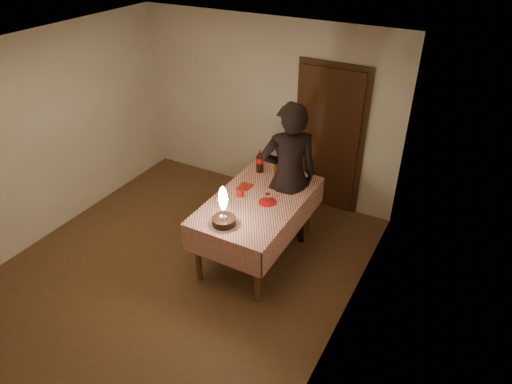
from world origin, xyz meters
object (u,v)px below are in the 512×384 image
cola_bottle (260,161)px  red_cup (240,192)px  dining_table (258,207)px  red_plate (268,202)px  clear_cup (268,197)px  birthday_cake (224,215)px  amber_bottle_left (276,165)px  photographer (289,176)px  amber_bottle_right (299,173)px

cola_bottle → red_cup: bearing=-83.7°
dining_table → red_cup: (-0.23, -0.04, 0.16)m
red_plate → red_cup: bearing=-175.3°
red_plate → clear_cup: clear_cup is taller
dining_table → clear_cup: (0.11, 0.03, 0.15)m
birthday_cake → cola_bottle: 1.25m
red_plate → amber_bottle_left: bearing=108.4°
dining_table → clear_cup: 0.19m
birthday_cake → photographer: photographer is taller
dining_table → clear_cup: bearing=15.8°
amber_bottle_left → photographer: bearing=-39.8°
red_plate → clear_cup: size_ratio=2.44×
red_plate → clear_cup: 0.06m
clear_cup → cola_bottle: cola_bottle is taller
amber_bottle_left → amber_bottle_right: 0.34m
cola_bottle → amber_bottle_right: cola_bottle is taller
amber_bottle_right → dining_table: bearing=-111.0°
dining_table → birthday_cake: birthday_cake is taller
red_cup → photographer: bearing=48.1°
cola_bottle → amber_bottle_right: 0.54m
dining_table → amber_bottle_left: amber_bottle_left is taller
amber_bottle_left → clear_cup: bearing=-72.1°
red_plate → photographer: bearing=82.2°
birthday_cake → red_cup: (-0.15, 0.59, -0.07)m
photographer → red_plate: bearing=-97.8°
birthday_cake → amber_bottle_right: size_ratio=1.88×
dining_table → birthday_cake: bearing=-97.6°
red_cup → red_plate: bearing=4.7°
birthday_cake → dining_table: bearing=82.4°
birthday_cake → amber_bottle_left: bearing=90.5°
dining_table → red_cup: 0.28m
dining_table → cola_bottle: (-0.30, 0.60, 0.26)m
red_plate → amber_bottle_left: amber_bottle_left is taller
red_cup → photographer: photographer is taller
birthday_cake → red_plate: 0.67m
birthday_cake → cola_bottle: bearing=100.0°
red_cup → cola_bottle: size_ratio=0.31×
red_cup → amber_bottle_left: bearing=79.3°
birthday_cake → amber_bottle_left: (-0.01, 1.30, -0.01)m
clear_cup → cola_bottle: size_ratio=0.28×
birthday_cake → photographer: bearing=75.4°
dining_table → cola_bottle: size_ratio=5.42×
red_cup → cola_bottle: cola_bottle is taller
dining_table → cola_bottle: bearing=116.4°
cola_bottle → amber_bottle_right: size_ratio=1.25×
cola_bottle → clear_cup: bearing=-54.1°
birthday_cake → clear_cup: birthday_cake is taller
dining_table → photographer: photographer is taller
dining_table → photographer: 0.54m
dining_table → birthday_cake: 0.67m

